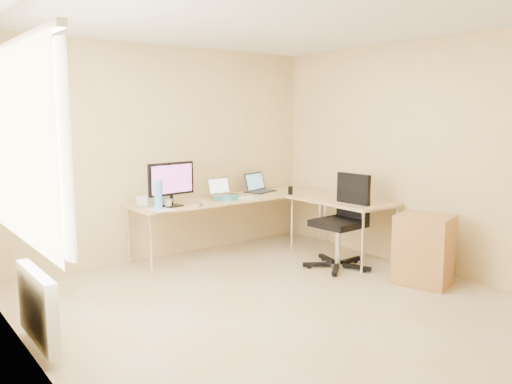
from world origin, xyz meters
TOP-DOWN VIEW (x-y plane):
  - floor at (0.00, 0.00)m, footprint 4.50×4.50m
  - ceiling at (0.00, 0.00)m, footprint 4.50×4.50m
  - wall_back at (0.00, 2.25)m, footprint 4.50×0.00m
  - wall_left at (-2.10, 0.00)m, footprint 0.00×4.50m
  - wall_right at (2.10, 0.00)m, footprint 0.00×4.50m
  - desk_main at (0.72, 1.85)m, footprint 2.65×0.70m
  - desk_return at (1.70, 0.85)m, footprint 0.70×1.30m
  - monitor at (-0.21, 1.69)m, footprint 0.61×0.26m
  - book_stack at (0.59, 1.73)m, footprint 0.29×0.33m
  - laptop_center at (0.55, 1.79)m, footprint 0.34×0.27m
  - laptop_black at (1.29, 1.98)m, footprint 0.49×0.42m
  - keyboard at (0.72, 1.71)m, footprint 0.41×0.22m
  - mouse at (0.71, 1.61)m, footprint 0.12×0.10m
  - mug at (-0.26, 1.68)m, footprint 0.12×0.12m
  - cd_stack at (0.05, 1.55)m, footprint 0.14×0.14m
  - water_bottle at (-0.40, 1.64)m, footprint 0.11×0.11m
  - papers at (-0.40, 1.61)m, footprint 0.23×0.32m
  - white_box at (-0.31, 2.05)m, footprint 0.29×0.25m
  - desk_fan at (-0.27, 1.83)m, footprint 0.31×0.31m
  - black_cup at (1.46, 1.55)m, footprint 0.08×0.08m
  - laptop_return at (1.85, 0.80)m, footprint 0.35×0.32m
  - office_chair at (1.33, 0.56)m, footprint 0.69×0.69m
  - cabinet at (1.63, -0.39)m, footprint 0.57×0.64m
  - radiator at (-2.03, 0.40)m, footprint 0.09×0.80m
  - window at (-2.05, 0.40)m, footprint 0.10×1.80m

SIDE VIEW (x-z plane):
  - floor at x=0.00m, z-range 0.00..0.00m
  - radiator at x=-2.03m, z-range 0.07..0.62m
  - cabinet at x=1.63m, z-range -0.01..0.73m
  - desk_main at x=0.72m, z-range 0.00..0.73m
  - desk_return at x=1.70m, z-range 0.00..0.73m
  - office_chair at x=1.33m, z-range -0.05..1.05m
  - papers at x=-0.40m, z-range 0.73..0.74m
  - keyboard at x=0.72m, z-range 0.73..0.75m
  - cd_stack at x=0.05m, z-range 0.73..0.76m
  - mouse at x=0.71m, z-range 0.73..0.77m
  - book_stack at x=0.59m, z-range 0.73..0.78m
  - white_box at x=-0.31m, z-range 0.73..0.82m
  - mug at x=-0.26m, z-range 0.73..0.83m
  - black_cup at x=1.46m, z-range 0.73..0.84m
  - laptop_return at x=1.85m, z-range 0.73..0.92m
  - laptop_black at x=1.29m, z-range 0.73..0.99m
  - desk_fan at x=-0.27m, z-range 0.73..1.03m
  - laptop_center at x=0.55m, z-range 0.78..0.99m
  - water_bottle at x=-0.40m, z-range 0.73..1.05m
  - monitor at x=-0.21m, z-range 0.73..1.24m
  - wall_back at x=0.00m, z-range -0.95..3.55m
  - wall_left at x=-2.10m, z-range -0.95..3.55m
  - wall_right at x=2.10m, z-range -0.95..3.55m
  - window at x=-2.05m, z-range 0.85..2.25m
  - ceiling at x=0.00m, z-range 2.60..2.60m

